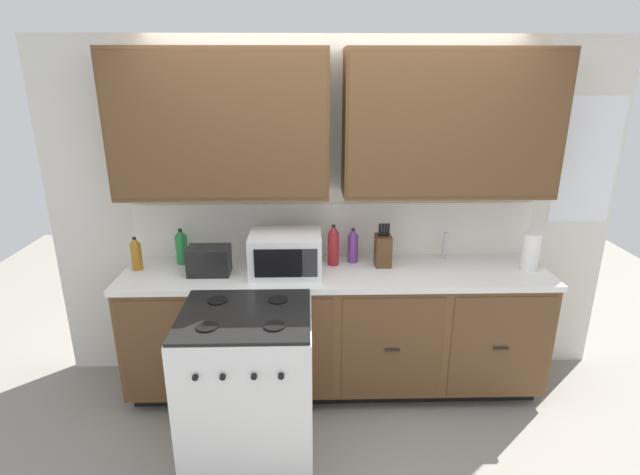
{
  "coord_description": "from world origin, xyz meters",
  "views": [
    {
      "loc": [
        -0.19,
        -2.84,
        2.24
      ],
      "look_at": [
        -0.11,
        0.27,
        1.19
      ],
      "focal_mm": 27.63,
      "sensor_mm": 36.0,
      "label": 1
    }
  ],
  "objects_px": {
    "paper_towel_roll": "(531,252)",
    "bottle_red": "(333,245)",
    "knife_block": "(383,250)",
    "bottle_amber": "(136,254)",
    "stove_range": "(248,384)",
    "bottle_violet": "(353,246)",
    "toaster": "(209,260)",
    "bottle_green": "(181,247)",
    "microwave": "(286,253)"
  },
  "relations": [
    {
      "from": "paper_towel_roll",
      "to": "bottle_red",
      "type": "distance_m",
      "value": 1.36
    },
    {
      "from": "knife_block",
      "to": "bottle_amber",
      "type": "xyz_separation_m",
      "value": [
        -1.71,
        -0.03,
        -0.0
      ]
    },
    {
      "from": "knife_block",
      "to": "bottle_amber",
      "type": "relative_size",
      "value": 1.32
    },
    {
      "from": "stove_range",
      "to": "bottle_red",
      "type": "xyz_separation_m",
      "value": [
        0.54,
        0.74,
        0.61
      ]
    },
    {
      "from": "knife_block",
      "to": "bottle_violet",
      "type": "bearing_deg",
      "value": 161.13
    },
    {
      "from": "bottle_red",
      "to": "knife_block",
      "type": "bearing_deg",
      "value": -3.5
    },
    {
      "from": "paper_towel_roll",
      "to": "toaster",
      "type": "bearing_deg",
      "value": -179.44
    },
    {
      "from": "bottle_amber",
      "to": "bottle_violet",
      "type": "height_order",
      "value": "bottle_violet"
    },
    {
      "from": "knife_block",
      "to": "paper_towel_roll",
      "type": "distance_m",
      "value": 1.01
    },
    {
      "from": "bottle_violet",
      "to": "bottle_green",
      "type": "xyz_separation_m",
      "value": [
        -1.22,
        0.01,
        0.0
      ]
    },
    {
      "from": "bottle_amber",
      "to": "microwave",
      "type": "bearing_deg",
      "value": -4.79
    },
    {
      "from": "bottle_green",
      "to": "paper_towel_roll",
      "type": "bearing_deg",
      "value": -4.27
    },
    {
      "from": "toaster",
      "to": "paper_towel_roll",
      "type": "relative_size",
      "value": 1.08
    },
    {
      "from": "knife_block",
      "to": "paper_towel_roll",
      "type": "bearing_deg",
      "value": -5.97
    },
    {
      "from": "paper_towel_roll",
      "to": "bottle_amber",
      "type": "relative_size",
      "value": 1.11
    },
    {
      "from": "bottle_red",
      "to": "bottle_violet",
      "type": "height_order",
      "value": "bottle_red"
    },
    {
      "from": "toaster",
      "to": "bottle_green",
      "type": "distance_m",
      "value": 0.31
    },
    {
      "from": "knife_block",
      "to": "bottle_red",
      "type": "distance_m",
      "value": 0.35
    },
    {
      "from": "paper_towel_roll",
      "to": "bottle_violet",
      "type": "height_order",
      "value": "paper_towel_roll"
    },
    {
      "from": "knife_block",
      "to": "bottle_green",
      "type": "distance_m",
      "value": 1.43
    },
    {
      "from": "toaster",
      "to": "bottle_red",
      "type": "relative_size",
      "value": 0.95
    },
    {
      "from": "knife_block",
      "to": "paper_towel_roll",
      "type": "xyz_separation_m",
      "value": [
        1.0,
        -0.1,
        0.01
      ]
    },
    {
      "from": "stove_range",
      "to": "microwave",
      "type": "bearing_deg",
      "value": 70.48
    },
    {
      "from": "bottle_red",
      "to": "bottle_amber",
      "type": "xyz_separation_m",
      "value": [
        -1.36,
        -0.06,
        -0.03
      ]
    },
    {
      "from": "toaster",
      "to": "knife_block",
      "type": "bearing_deg",
      "value": 6.04
    },
    {
      "from": "stove_range",
      "to": "bottle_violet",
      "type": "xyz_separation_m",
      "value": [
        0.68,
        0.79,
        0.59
      ]
    },
    {
      "from": "toaster",
      "to": "microwave",
      "type": "bearing_deg",
      "value": 0.55
    },
    {
      "from": "knife_block",
      "to": "bottle_amber",
      "type": "bearing_deg",
      "value": -178.83
    },
    {
      "from": "bottle_red",
      "to": "bottle_green",
      "type": "bearing_deg",
      "value": 177.06
    },
    {
      "from": "bottle_violet",
      "to": "stove_range",
      "type": "bearing_deg",
      "value": -130.91
    },
    {
      "from": "microwave",
      "to": "bottle_red",
      "type": "height_order",
      "value": "bottle_red"
    },
    {
      "from": "microwave",
      "to": "paper_towel_roll",
      "type": "distance_m",
      "value": 1.68
    },
    {
      "from": "knife_block",
      "to": "bottle_violet",
      "type": "height_order",
      "value": "knife_block"
    },
    {
      "from": "stove_range",
      "to": "paper_towel_roll",
      "type": "height_order",
      "value": "paper_towel_roll"
    },
    {
      "from": "stove_range",
      "to": "knife_block",
      "type": "relative_size",
      "value": 3.06
    },
    {
      "from": "bottle_amber",
      "to": "bottle_green",
      "type": "distance_m",
      "value": 0.31
    },
    {
      "from": "knife_block",
      "to": "bottle_green",
      "type": "height_order",
      "value": "knife_block"
    },
    {
      "from": "bottle_green",
      "to": "bottle_violet",
      "type": "bearing_deg",
      "value": -0.28
    },
    {
      "from": "toaster",
      "to": "bottle_violet",
      "type": "distance_m",
      "value": 1.01
    },
    {
      "from": "microwave",
      "to": "toaster",
      "type": "height_order",
      "value": "microwave"
    },
    {
      "from": "bottle_violet",
      "to": "microwave",
      "type": "bearing_deg",
      "value": -157.87
    },
    {
      "from": "microwave",
      "to": "knife_block",
      "type": "relative_size",
      "value": 1.55
    },
    {
      "from": "paper_towel_roll",
      "to": "bottle_red",
      "type": "height_order",
      "value": "bottle_red"
    },
    {
      "from": "bottle_amber",
      "to": "bottle_green",
      "type": "bearing_deg",
      "value": 21.4
    },
    {
      "from": "paper_towel_roll",
      "to": "bottle_green",
      "type": "relative_size",
      "value": 1.02
    },
    {
      "from": "microwave",
      "to": "bottle_amber",
      "type": "distance_m",
      "value": 1.04
    },
    {
      "from": "bottle_red",
      "to": "bottle_violet",
      "type": "bearing_deg",
      "value": 19.17
    },
    {
      "from": "paper_towel_roll",
      "to": "bottle_violet",
      "type": "xyz_separation_m",
      "value": [
        -1.21,
        0.18,
        -0.01
      ]
    },
    {
      "from": "microwave",
      "to": "bottle_amber",
      "type": "height_order",
      "value": "microwave"
    },
    {
      "from": "toaster",
      "to": "paper_towel_roll",
      "type": "distance_m",
      "value": 2.2
    }
  ]
}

